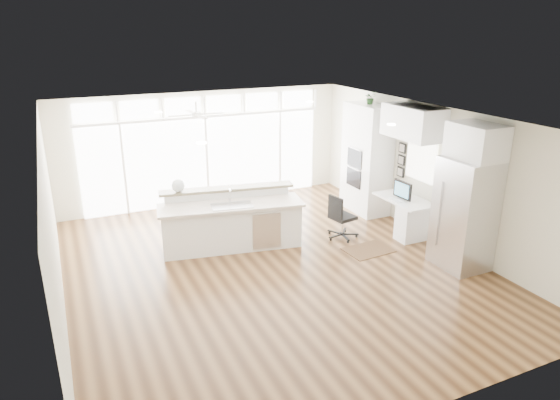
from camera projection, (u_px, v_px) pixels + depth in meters
name	position (u px, v px, depth m)	size (l,w,h in m)	color
floor	(273.00, 267.00, 9.06)	(7.00, 8.00, 0.02)	#442915
ceiling	(272.00, 119.00, 8.16)	(7.00, 8.00, 0.02)	white
wall_back	(205.00, 148.00, 12.03)	(7.00, 0.04, 2.70)	silver
wall_front	(429.00, 310.00, 5.18)	(7.00, 0.04, 2.70)	silver
wall_left	(52.00, 230.00, 7.22)	(0.04, 8.00, 2.70)	silver
wall_right	(432.00, 173.00, 9.99)	(0.04, 8.00, 2.70)	silver
glass_wall	(206.00, 160.00, 12.08)	(5.80, 0.06, 2.08)	white
transom_row	(204.00, 105.00, 11.64)	(5.90, 0.06, 0.40)	white
desk_window	(421.00, 160.00, 10.17)	(0.04, 0.85, 0.85)	white
ceiling_fan	(196.00, 110.00, 10.43)	(1.16, 1.16, 0.32)	white
recessed_lights	(267.00, 118.00, 8.34)	(3.40, 3.00, 0.02)	white
oven_cabinet	(367.00, 159.00, 11.44)	(0.64, 1.20, 2.50)	white
desk_nook	(403.00, 216.00, 10.43)	(0.72, 1.30, 0.76)	white
upper_cabinets	(413.00, 122.00, 9.79)	(0.64, 1.30, 0.64)	white
refrigerator	(464.00, 214.00, 8.80)	(0.76, 0.90, 2.00)	silver
fridge_cabinet	(477.00, 141.00, 8.39)	(0.64, 0.90, 0.60)	white
framed_photos	(402.00, 160.00, 10.75)	(0.06, 0.22, 0.80)	black
kitchen_island	(231.00, 221.00, 9.68)	(2.77, 1.04, 1.10)	white
rug	(368.00, 250.00, 9.72)	(0.89, 0.64, 0.01)	#311D0F
office_chair	(343.00, 217.00, 10.16)	(0.48, 0.44, 0.92)	black
fishbowl	(178.00, 185.00, 9.60)	(0.26, 0.26, 0.26)	silver
monitor	(403.00, 190.00, 10.20)	(0.08, 0.49, 0.41)	black
keyboard	(395.00, 200.00, 10.20)	(0.13, 0.34, 0.02)	white
potted_plant	(370.00, 99.00, 10.99)	(0.25, 0.28, 0.22)	#254E21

